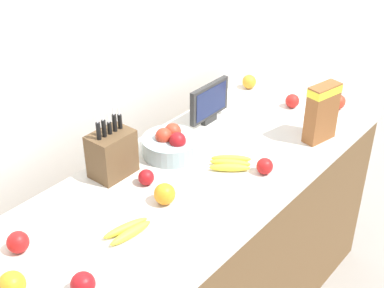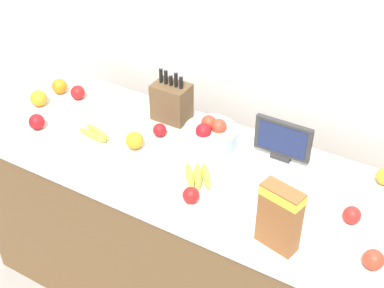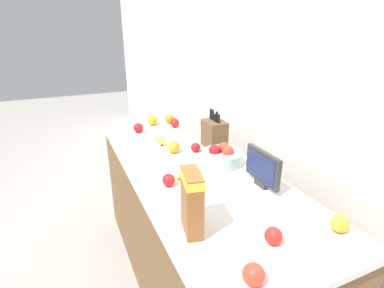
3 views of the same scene
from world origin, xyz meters
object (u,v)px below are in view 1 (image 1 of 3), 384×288
(small_monitor, at_px, (209,102))
(banana_bunch_left, at_px, (230,163))
(orange_front_left, at_px, (165,194))
(orange_mid_right, at_px, (12,285))
(apple_rightmost, at_px, (265,166))
(apple_front, at_px, (338,102))
(orange_front_center, at_px, (249,82))
(apple_leftmost, at_px, (83,284))
(cereal_box, at_px, (322,110))
(fruit_bowl, at_px, (171,144))
(apple_by_knife_block, at_px, (146,177))
(apple_middle, at_px, (292,101))
(apple_rear, at_px, (18,242))
(banana_bunch_right, at_px, (128,230))
(knife_block, at_px, (112,153))

(small_monitor, relative_size, banana_bunch_left, 1.36)
(orange_front_left, distance_m, orange_mid_right, 0.65)
(small_monitor, xyz_separation_m, orange_mid_right, (-1.26, -0.21, -0.07))
(apple_rightmost, bearing_deg, orange_mid_right, 167.46)
(apple_front, distance_m, orange_front_center, 0.49)
(apple_leftmost, distance_m, orange_front_center, 1.63)
(cereal_box, height_order, fruit_bowl, cereal_box)
(apple_by_knife_block, bearing_deg, apple_leftmost, -155.18)
(apple_middle, xyz_separation_m, apple_rear, (-1.53, 0.17, 0.00))
(banana_bunch_left, relative_size, apple_front, 2.52)
(apple_rightmost, height_order, apple_by_knife_block, apple_rightmost)
(fruit_bowl, xyz_separation_m, orange_front_center, (0.78, 0.12, -0.01))
(apple_rightmost, height_order, orange_mid_right, orange_mid_right)
(apple_rear, xyz_separation_m, orange_mid_right, (-0.13, -0.16, 0.00))
(apple_middle, height_order, apple_leftmost, apple_leftmost)
(apple_middle, bearing_deg, apple_rightmost, -159.83)
(cereal_box, bearing_deg, banana_bunch_right, -178.95)
(apple_rear, xyz_separation_m, apple_leftmost, (0.01, -0.32, 0.00))
(fruit_bowl, height_order, apple_leftmost, fruit_bowl)
(apple_by_knife_block, bearing_deg, apple_middle, -6.27)
(apple_rear, relative_size, orange_front_left, 0.91)
(small_monitor, xyz_separation_m, apple_leftmost, (-1.12, -0.38, -0.07))
(orange_mid_right, bearing_deg, banana_bunch_left, -5.42)
(banana_bunch_left, xyz_separation_m, apple_leftmost, (-0.87, -0.07, 0.02))
(fruit_bowl, xyz_separation_m, apple_front, (0.87, -0.37, -0.01))
(cereal_box, bearing_deg, apple_middle, 64.17)
(banana_bunch_left, bearing_deg, fruit_bowl, 107.53)
(banana_bunch_right, relative_size, apple_by_knife_block, 2.92)
(apple_middle, height_order, apple_rightmost, apple_middle)
(apple_rear, bearing_deg, fruit_bowl, 0.79)
(apple_by_knife_block, xyz_separation_m, orange_front_left, (-0.05, -0.14, 0.01))
(banana_bunch_left, height_order, orange_front_left, orange_front_left)
(banana_bunch_left, xyz_separation_m, apple_rear, (-0.88, 0.25, 0.02))
(small_monitor, relative_size, fruit_bowl, 1.04)
(banana_bunch_right, bearing_deg, apple_middle, 2.59)
(apple_leftmost, xyz_separation_m, orange_front_center, (1.57, 0.45, -0.00))
(small_monitor, distance_m, orange_front_center, 0.46)
(knife_block, height_order, orange_front_left, knife_block)
(small_monitor, height_order, orange_front_left, small_monitor)
(apple_rear, distance_m, orange_front_left, 0.55)
(apple_middle, xyz_separation_m, orange_front_center, (0.05, 0.30, 0.00))
(apple_front, bearing_deg, apple_by_knife_block, 165.02)
(apple_leftmost, bearing_deg, orange_mid_right, 131.17)
(apple_rightmost, relative_size, apple_rear, 0.91)
(banana_bunch_left, relative_size, orange_front_center, 2.52)
(orange_mid_right, height_order, orange_front_center, orange_mid_right)
(fruit_bowl, bearing_deg, apple_rear, -179.21)
(apple_rear, xyz_separation_m, orange_front_center, (1.58, 0.13, -0.00))
(banana_bunch_right, height_order, orange_mid_right, orange_mid_right)
(apple_front, distance_m, apple_by_knife_block, 1.14)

